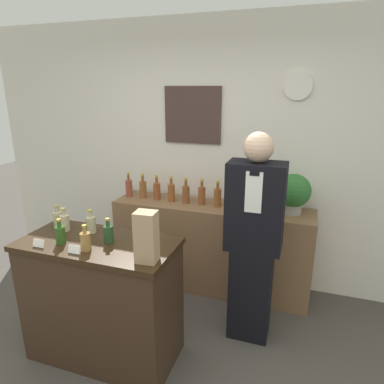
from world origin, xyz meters
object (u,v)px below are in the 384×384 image
shopkeeper (253,241)px  potted_plant (294,192)px  paper_bag (146,237)px  tape_dispenser (150,259)px

shopkeeper → potted_plant: size_ratio=4.61×
paper_bag → potted_plant: bearing=59.3°
shopkeeper → paper_bag: bearing=-127.1°
potted_plant → tape_dispenser: potted_plant is taller
shopkeeper → potted_plant: shopkeeper is taller
shopkeeper → paper_bag: shopkeeper is taller
paper_bag → tape_dispenser: paper_bag is taller
potted_plant → paper_bag: size_ratio=1.12×
shopkeeper → tape_dispenser: bearing=-125.5°
potted_plant → paper_bag: bearing=-120.7°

